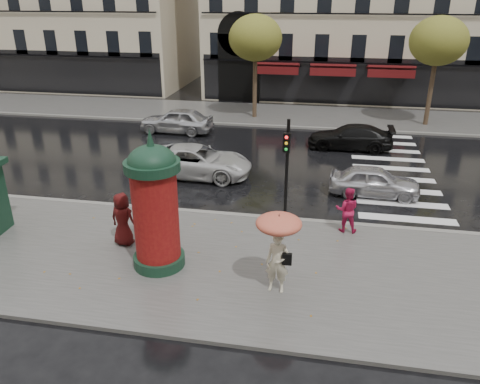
% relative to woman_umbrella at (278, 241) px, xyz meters
% --- Properties ---
extents(ground, '(160.00, 160.00, 0.00)m').
position_rel_woman_umbrella_xyz_m(ground, '(-1.66, 1.59, -1.71)').
color(ground, black).
rests_on(ground, ground).
extents(near_sidewalk, '(90.00, 7.00, 0.12)m').
position_rel_woman_umbrella_xyz_m(near_sidewalk, '(-1.66, 1.09, -1.65)').
color(near_sidewalk, '#474744').
rests_on(near_sidewalk, ground).
extents(far_sidewalk, '(90.00, 6.00, 0.12)m').
position_rel_woman_umbrella_xyz_m(far_sidewalk, '(-1.66, 20.59, -1.65)').
color(far_sidewalk, '#474744').
rests_on(far_sidewalk, ground).
extents(near_kerb, '(90.00, 0.25, 0.14)m').
position_rel_woman_umbrella_xyz_m(near_kerb, '(-1.66, 4.59, -1.64)').
color(near_kerb, slate).
rests_on(near_kerb, ground).
extents(far_kerb, '(90.00, 0.25, 0.14)m').
position_rel_woman_umbrella_xyz_m(far_kerb, '(-1.66, 17.59, -1.64)').
color(far_kerb, slate).
rests_on(far_kerb, ground).
extents(zebra_crossing, '(3.60, 11.75, 0.01)m').
position_rel_woman_umbrella_xyz_m(zebra_crossing, '(4.34, 11.19, -1.70)').
color(zebra_crossing, silver).
rests_on(zebra_crossing, ground).
extents(tree_far_left, '(3.40, 3.40, 6.64)m').
position_rel_woman_umbrella_xyz_m(tree_far_left, '(-3.66, 19.59, 3.46)').
color(tree_far_left, '#38281C').
rests_on(tree_far_left, ground).
extents(tree_far_right, '(3.40, 3.40, 6.64)m').
position_rel_woman_umbrella_xyz_m(tree_far_right, '(7.34, 19.59, 3.46)').
color(tree_far_right, '#38281C').
rests_on(tree_far_right, ground).
extents(woman_umbrella, '(1.25, 1.25, 2.41)m').
position_rel_woman_umbrella_xyz_m(woman_umbrella, '(0.00, 0.00, 0.00)').
color(woman_umbrella, beige).
rests_on(woman_umbrella, near_sidewalk).
extents(woman_red, '(0.81, 0.63, 1.63)m').
position_rel_woman_umbrella_xyz_m(woman_red, '(1.99, 3.99, -0.77)').
color(woman_red, '#B11541').
rests_on(woman_red, near_sidewalk).
extents(man_burgundy, '(0.98, 0.73, 1.82)m').
position_rel_woman_umbrella_xyz_m(man_burgundy, '(-5.28, 1.72, -0.67)').
color(man_burgundy, '#440D0D').
rests_on(man_burgundy, near_sidewalk).
extents(morris_column, '(1.61, 1.61, 4.34)m').
position_rel_woman_umbrella_xyz_m(morris_column, '(-3.71, 0.70, 0.49)').
color(morris_column, '#133121').
rests_on(morris_column, near_sidewalk).
extents(traffic_light, '(0.26, 0.36, 3.83)m').
position_rel_woman_umbrella_xyz_m(traffic_light, '(-0.19, 4.31, 0.73)').
color(traffic_light, black).
rests_on(traffic_light, near_sidewalk).
extents(car_silver, '(3.74, 1.58, 1.26)m').
position_rel_woman_umbrella_xyz_m(car_silver, '(3.23, 7.69, -1.07)').
color(car_silver, silver).
rests_on(car_silver, ground).
extents(car_white, '(5.15, 2.46, 1.42)m').
position_rel_woman_umbrella_xyz_m(car_white, '(-4.66, 8.54, -1.00)').
color(car_white, silver).
rests_on(car_white, ground).
extents(car_black, '(4.52, 1.88, 1.31)m').
position_rel_woman_umbrella_xyz_m(car_black, '(2.45, 14.00, -1.05)').
color(car_black, black).
rests_on(car_black, ground).
extents(car_far_silver, '(4.47, 1.95, 1.50)m').
position_rel_woman_umbrella_xyz_m(car_far_silver, '(-7.76, 15.35, -0.96)').
color(car_far_silver, '#B8B8BD').
rests_on(car_far_silver, ground).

